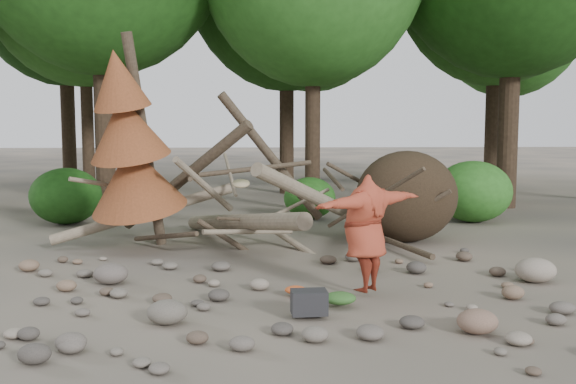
{
  "coord_description": "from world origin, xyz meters",
  "views": [
    {
      "loc": [
        -0.69,
        -9.32,
        2.56
      ],
      "look_at": [
        -0.12,
        1.5,
        1.4
      ],
      "focal_mm": 40.0,
      "sensor_mm": 36.0,
      "label": 1
    }
  ],
  "objects": [
    {
      "name": "frisbee_thrower",
      "position": [
        0.95,
        -0.05,
        0.95
      ],
      "size": [
        3.01,
        1.76,
        1.74
      ],
      "color": "#9F3824",
      "rests_on": "ground"
    },
    {
      "name": "dead_conifer",
      "position": [
        -3.12,
        3.37,
        2.11
      ],
      "size": [
        2.06,
        2.16,
        4.35
      ],
      "color": "#4C3F30",
      "rests_on": "ground"
    },
    {
      "name": "boulder_front_left",
      "position": [
        -1.82,
        -1.26,
        0.16
      ],
      "size": [
        0.52,
        0.47,
        0.31
      ],
      "primitive_type": "ellipsoid",
      "color": "#645D53",
      "rests_on": "ground"
    },
    {
      "name": "boulder_front_right",
      "position": [
        2.03,
        -1.83,
        0.15
      ],
      "size": [
        0.5,
        0.45,
        0.3
      ],
      "primitive_type": "ellipsoid",
      "color": "#806150",
      "rests_on": "ground"
    },
    {
      "name": "boulder_mid_right",
      "position": [
        3.85,
        0.63,
        0.2
      ],
      "size": [
        0.66,
        0.59,
        0.39
      ],
      "primitive_type": "ellipsoid",
      "color": "gray",
      "rests_on": "ground"
    },
    {
      "name": "backpack",
      "position": [
        0.02,
        -1.11,
        0.16
      ],
      "size": [
        0.49,
        0.34,
        0.31
      ],
      "primitive_type": "cube",
      "rotation": [
        0.0,
        0.0,
        0.05
      ],
      "color": "black",
      "rests_on": "ground"
    },
    {
      "name": "boulder_mid_left",
      "position": [
        -3.0,
        0.87,
        0.17
      ],
      "size": [
        0.55,
        0.5,
        0.33
      ],
      "primitive_type": "ellipsoid",
      "color": "#645A54",
      "rests_on": "ground"
    },
    {
      "name": "cloth_orange",
      "position": [
        -0.09,
        -0.06,
        0.06
      ],
      "size": [
        0.32,
        0.26,
        0.12
      ],
      "primitive_type": "ellipsoid",
      "color": "#C34E21",
      "rests_on": "ground"
    },
    {
      "name": "bush_mid",
      "position": [
        0.8,
        7.8,
        0.56
      ],
      "size": [
        1.4,
        1.4,
        1.12
      ],
      "primitive_type": "ellipsoid",
      "color": "#26631C",
      "rests_on": "ground"
    },
    {
      "name": "ground",
      "position": [
        0.0,
        0.0,
        0.0
      ],
      "size": [
        120.0,
        120.0,
        0.0
      ],
      "primitive_type": "plane",
      "color": "#514C44",
      "rests_on": "ground"
    },
    {
      "name": "bush_right",
      "position": [
        5.0,
        7.0,
        0.8
      ],
      "size": [
        2.0,
        2.0,
        1.6
      ],
      "primitive_type": "ellipsoid",
      "color": "#307524",
      "rests_on": "ground"
    },
    {
      "name": "deadfall_pile",
      "position": [
        2.02,
        4.24,
        0.95
      ],
      "size": [
        8.55,
        5.24,
        3.3
      ],
      "color": "#332619",
      "rests_on": "ground"
    },
    {
      "name": "cloth_green",
      "position": [
        0.49,
        -0.65,
        0.09
      ],
      "size": [
        0.45,
        0.38,
        0.17
      ],
      "primitive_type": "ellipsoid",
      "color": "#2F5C25",
      "rests_on": "ground"
    },
    {
      "name": "bush_left",
      "position": [
        -5.5,
        7.2,
        0.72
      ],
      "size": [
        1.8,
        1.8,
        1.44
      ],
      "primitive_type": "ellipsoid",
      "color": "#1D4E14",
      "rests_on": "ground"
    }
  ]
}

